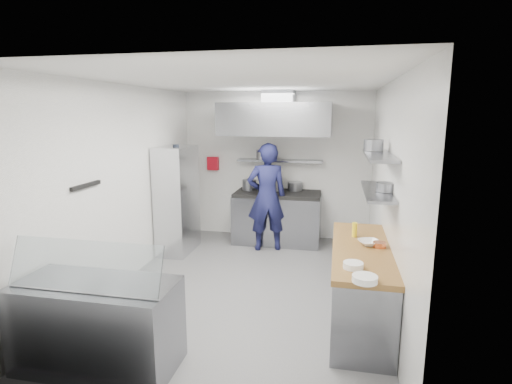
% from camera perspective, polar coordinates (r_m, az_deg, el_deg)
% --- Properties ---
extents(floor, '(5.00, 5.00, 0.00)m').
position_cam_1_polar(floor, '(5.75, -1.24, -13.47)').
color(floor, '#4B4B4D').
rests_on(floor, ground).
extents(ceiling, '(5.00, 5.00, 0.00)m').
position_cam_1_polar(ceiling, '(5.24, -1.37, 15.55)').
color(ceiling, silver).
rests_on(ceiling, wall_back).
extents(wall_back, '(3.60, 2.80, 0.02)m').
position_cam_1_polar(wall_back, '(7.75, 2.84, 3.77)').
color(wall_back, white).
rests_on(wall_back, floor).
extents(wall_front, '(3.60, 2.80, 0.02)m').
position_cam_1_polar(wall_front, '(3.02, -12.08, -8.45)').
color(wall_front, white).
rests_on(wall_front, floor).
extents(wall_left, '(2.80, 5.00, 0.02)m').
position_cam_1_polar(wall_left, '(5.98, -18.36, 0.99)').
color(wall_left, white).
rests_on(wall_left, floor).
extents(wall_right, '(2.80, 5.00, 0.02)m').
position_cam_1_polar(wall_right, '(5.23, 18.30, -0.42)').
color(wall_right, white).
rests_on(wall_right, floor).
extents(gas_range, '(1.60, 0.80, 0.90)m').
position_cam_1_polar(gas_range, '(7.53, 3.05, -3.83)').
color(gas_range, gray).
rests_on(gas_range, floor).
extents(cooktop, '(1.57, 0.78, 0.06)m').
position_cam_1_polar(cooktop, '(7.42, 3.09, -0.25)').
color(cooktop, black).
rests_on(cooktop, gas_range).
extents(stock_pot_left, '(0.26, 0.26, 0.20)m').
position_cam_1_polar(stock_pot_left, '(7.60, -0.97, 1.04)').
color(stock_pot_left, slate).
rests_on(stock_pot_left, cooktop).
extents(stock_pot_mid, '(0.35, 0.35, 0.24)m').
position_cam_1_polar(stock_pot_mid, '(7.60, 2.51, 1.18)').
color(stock_pot_mid, slate).
rests_on(stock_pot_mid, cooktop).
extents(stock_pot_right, '(0.28, 0.28, 0.16)m').
position_cam_1_polar(stock_pot_right, '(7.61, 5.60, 0.84)').
color(stock_pot_right, slate).
rests_on(stock_pot_right, cooktop).
extents(over_range_shelf, '(1.60, 0.30, 0.04)m').
position_cam_1_polar(over_range_shelf, '(7.56, 3.41, 4.49)').
color(over_range_shelf, gray).
rests_on(over_range_shelf, wall_back).
extents(shelf_pot_a, '(0.24, 0.24, 0.18)m').
position_cam_1_polar(shelf_pot_a, '(7.62, 0.94, 5.39)').
color(shelf_pot_a, slate).
rests_on(shelf_pot_a, over_range_shelf).
extents(extractor_hood, '(1.90, 1.15, 0.55)m').
position_cam_1_polar(extractor_hood, '(7.10, 3.00, 10.37)').
color(extractor_hood, gray).
rests_on(extractor_hood, wall_back).
extents(hood_duct, '(0.55, 0.55, 0.24)m').
position_cam_1_polar(hood_duct, '(7.33, 3.30, 13.37)').
color(hood_duct, slate).
rests_on(hood_duct, extractor_hood).
extents(red_firebox, '(0.22, 0.10, 0.26)m').
position_cam_1_polar(red_firebox, '(7.98, -6.16, 4.07)').
color(red_firebox, '#B20E1D').
rests_on(red_firebox, wall_back).
extents(chef, '(0.80, 0.65, 1.90)m').
position_cam_1_polar(chef, '(7.00, 1.56, -0.75)').
color(chef, '#161843').
rests_on(chef, floor).
extents(wire_rack, '(0.50, 0.90, 1.85)m').
position_cam_1_polar(wire_rack, '(7.05, -11.18, -1.10)').
color(wire_rack, silver).
rests_on(wire_rack, floor).
extents(rack_bin_a, '(0.17, 0.21, 0.19)m').
position_cam_1_polar(rack_bin_a, '(6.82, -12.07, -2.62)').
color(rack_bin_a, white).
rests_on(rack_bin_a, wire_rack).
extents(rack_bin_b, '(0.14, 0.17, 0.16)m').
position_cam_1_polar(rack_bin_b, '(7.19, -10.60, 2.20)').
color(rack_bin_b, yellow).
rests_on(rack_bin_b, wire_rack).
extents(rack_jar, '(0.10, 0.10, 0.18)m').
position_cam_1_polar(rack_jar, '(6.83, -11.35, 5.93)').
color(rack_jar, black).
rests_on(rack_jar, wire_rack).
extents(knife_strip, '(0.04, 0.55, 0.05)m').
position_cam_1_polar(knife_strip, '(5.20, -23.12, 0.86)').
color(knife_strip, black).
rests_on(knife_strip, wall_left).
extents(prep_counter_base, '(0.62, 2.00, 0.84)m').
position_cam_1_polar(prep_counter_base, '(4.92, 14.58, -12.92)').
color(prep_counter_base, gray).
rests_on(prep_counter_base, floor).
extents(prep_counter_top, '(0.65, 2.04, 0.06)m').
position_cam_1_polar(prep_counter_top, '(4.76, 14.84, -7.97)').
color(prep_counter_top, brown).
rests_on(prep_counter_top, prep_counter_base).
extents(plate_stack_a, '(0.23, 0.23, 0.06)m').
position_cam_1_polar(plate_stack_a, '(3.82, 15.28, -11.88)').
color(plate_stack_a, white).
rests_on(plate_stack_a, prep_counter_top).
extents(plate_stack_b, '(0.20, 0.20, 0.06)m').
position_cam_1_polar(plate_stack_b, '(4.11, 13.71, -10.14)').
color(plate_stack_b, white).
rests_on(plate_stack_b, prep_counter_top).
extents(copper_pan, '(0.15, 0.15, 0.06)m').
position_cam_1_polar(copper_pan, '(4.79, 17.22, -7.20)').
color(copper_pan, '#D06A3A').
rests_on(copper_pan, prep_counter_top).
extents(squeeze_bottle, '(0.06, 0.06, 0.18)m').
position_cam_1_polar(squeeze_bottle, '(5.09, 13.91, -5.25)').
color(squeeze_bottle, yellow).
rests_on(squeeze_bottle, prep_counter_top).
extents(mixing_bowl, '(0.31, 0.31, 0.06)m').
position_cam_1_polar(mixing_bowl, '(4.84, 15.84, -6.97)').
color(mixing_bowl, white).
rests_on(mixing_bowl, prep_counter_top).
extents(wall_shelf_lower, '(0.30, 1.30, 0.04)m').
position_cam_1_polar(wall_shelf_lower, '(4.90, 16.90, 0.11)').
color(wall_shelf_lower, gray).
rests_on(wall_shelf_lower, wall_right).
extents(wall_shelf_upper, '(0.30, 1.30, 0.04)m').
position_cam_1_polar(wall_shelf_upper, '(4.84, 17.18, 4.99)').
color(wall_shelf_upper, gray).
rests_on(wall_shelf_upper, wall_right).
extents(shelf_pot_c, '(0.21, 0.21, 0.10)m').
position_cam_1_polar(shelf_pot_c, '(4.81, 18.02, 0.68)').
color(shelf_pot_c, slate).
rests_on(shelf_pot_c, wall_shelf_lower).
extents(shelf_pot_d, '(0.24, 0.24, 0.14)m').
position_cam_1_polar(shelf_pot_d, '(5.22, 16.45, 6.44)').
color(shelf_pot_d, slate).
rests_on(shelf_pot_d, wall_shelf_upper).
extents(display_case, '(1.50, 0.70, 0.85)m').
position_cam_1_polar(display_case, '(4.27, -21.65, -17.25)').
color(display_case, gray).
rests_on(display_case, floor).
extents(display_glass, '(1.47, 0.19, 0.42)m').
position_cam_1_polar(display_glass, '(3.92, -23.30, -9.64)').
color(display_glass, silver).
rests_on(display_glass, display_case).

